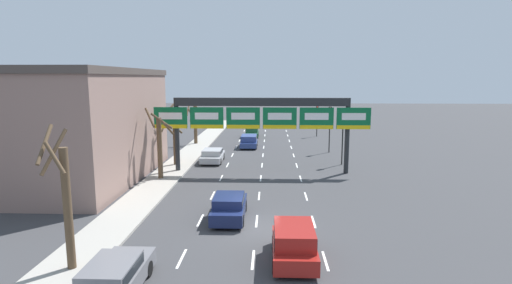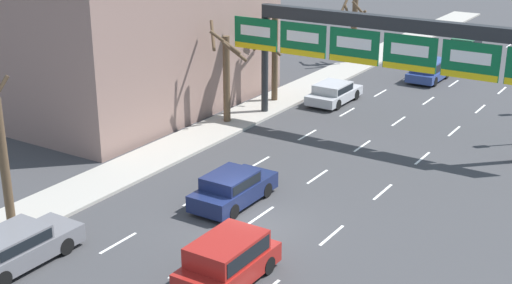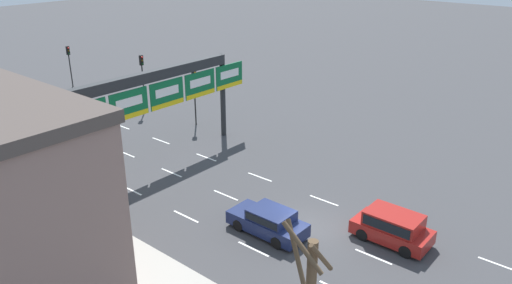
{
  "view_description": "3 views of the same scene",
  "coord_description": "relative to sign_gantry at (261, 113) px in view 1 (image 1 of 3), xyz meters",
  "views": [
    {
      "loc": [
        0.75,
        -21.17,
        8.24
      ],
      "look_at": [
        -0.38,
        10.61,
        3.12
      ],
      "focal_mm": 28.0,
      "sensor_mm": 36.0,
      "label": 1
    },
    {
      "loc": [
        14.33,
        -21.64,
        12.89
      ],
      "look_at": [
        -1.56,
        3.08,
        2.32
      ],
      "focal_mm": 50.0,
      "sensor_mm": 36.0,
      "label": 2
    },
    {
      "loc": [
        -19.63,
        -12.8,
        14.58
      ],
      "look_at": [
        1.46,
        4.79,
        3.4
      ],
      "focal_mm": 35.0,
      "sensor_mm": 36.0,
      "label": 3
    }
  ],
  "objects": [
    {
      "name": "car_grey",
      "position": [
        -5.18,
        -20.24,
        -4.53
      ],
      "size": [
        1.92,
        4.74,
        1.42
      ],
      "color": "slate",
      "rests_on": "ground_plane"
    },
    {
      "name": "tree_bare_closest",
      "position": [
        -8.57,
        14.68,
        -2.33
      ],
      "size": [
        2.22,
        2.18,
        5.33
      ],
      "color": "brown",
      "rests_on": "sidewalk_left"
    },
    {
      "name": "sign_gantry",
      "position": [
        0.0,
        0.0,
        0.0
      ],
      "size": [
        18.54,
        0.7,
        6.55
      ],
      "color": "#232628",
      "rests_on": "ground_plane"
    },
    {
      "name": "lane_dashes",
      "position": [
        -0.0,
        0.47,
        -5.28
      ],
      "size": [
        6.72,
        67.0,
        0.01
      ],
      "color": "white",
      "rests_on": "ground_plane"
    },
    {
      "name": "suv_green",
      "position": [
        -1.77,
        21.3,
        -4.34
      ],
      "size": [
        1.82,
        4.38,
        1.7
      ],
      "color": "#235B38",
      "rests_on": "ground_plane"
    },
    {
      "name": "traffic_light_far_end",
      "position": [
        7.37,
        22.1,
        -2.18
      ],
      "size": [
        0.3,
        0.35,
        4.34
      ],
      "color": "black",
      "rests_on": "ground_plane"
    },
    {
      "name": "suv_red",
      "position": [
        1.86,
        -17.07,
        -4.37
      ],
      "size": [
        1.97,
        3.97,
        1.65
      ],
      "color": "maroon",
      "rests_on": "ground_plane"
    },
    {
      "name": "tree_bare_third",
      "position": [
        -7.85,
        -18.38,
        -2.06
      ],
      "size": [
        1.32,
        1.8,
        6.17
      ],
      "color": "brown",
      "rests_on": "sidewalk_left"
    },
    {
      "name": "ground_plane",
      "position": [
        -0.0,
        -13.03,
        -5.29
      ],
      "size": [
        220.0,
        220.0,
        0.0
      ],
      "primitive_type": "plane",
      "color": "#3D3D3F"
    },
    {
      "name": "car_navy",
      "position": [
        -1.64,
        -11.7,
        -4.51
      ],
      "size": [
        1.88,
        4.34,
        1.46
      ],
      "color": "#19234C",
      "rests_on": "ground_plane"
    },
    {
      "name": "car_silver",
      "position": [
        -4.92,
        4.29,
        -4.59
      ],
      "size": [
        1.98,
        4.36,
        1.3
      ],
      "color": "#B7B7BC",
      "rests_on": "ground_plane"
    },
    {
      "name": "suv_blue",
      "position": [
        -1.77,
        12.75,
        -4.45
      ],
      "size": [
        1.98,
        4.05,
        1.48
      ],
      "color": "navy",
      "rests_on": "ground_plane"
    },
    {
      "name": "building_near",
      "position": [
        -15.25,
        -2.7,
        -0.79
      ],
      "size": [
        11.12,
        17.42,
        8.98
      ],
      "color": "gray",
      "rests_on": "ground_plane"
    },
    {
      "name": "tree_bare_second",
      "position": [
        -8.12,
        -2.86,
        -2.24
      ],
      "size": [
        2.35,
        1.79,
        5.74
      ],
      "color": "brown",
      "rests_on": "sidewalk_left"
    },
    {
      "name": "sidewalk_left",
      "position": [
        -8.0,
        -13.03,
        -5.21
      ],
      "size": [
        2.8,
        110.0,
        0.15
      ],
      "color": "#A8A399",
      "rests_on": "ground_plane"
    },
    {
      "name": "traffic_light_near_gantry",
      "position": [
        7.64,
        3.52,
        -1.77
      ],
      "size": [
        0.3,
        0.35,
        4.96
      ],
      "color": "black",
      "rests_on": "ground_plane"
    },
    {
      "name": "traffic_light_mid_block",
      "position": [
        7.35,
        9.9,
        -1.67
      ],
      "size": [
        0.3,
        0.35,
        5.1
      ],
      "color": "black",
      "rests_on": "ground_plane"
    },
    {
      "name": "tree_bare_furthest",
      "position": [
        -8.24,
        2.39,
        -2.1
      ],
      "size": [
        2.04,
        2.04,
        5.68
      ],
      "color": "brown",
      "rests_on": "sidewalk_left"
    }
  ]
}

